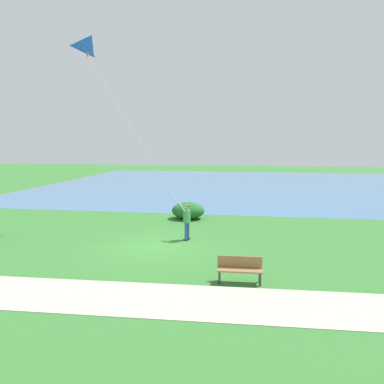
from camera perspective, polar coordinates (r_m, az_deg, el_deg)
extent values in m
plane|color=#33702D|center=(16.56, -6.08, -8.60)|extent=(120.00, 120.00, 0.00)
cube|color=teal|center=(41.23, 8.57, 1.21)|extent=(36.00, 44.00, 0.01)
cube|color=#B7AD99|center=(11.17, -3.14, -16.81)|extent=(3.50, 32.06, 0.02)
cube|color=#232328|center=(17.42, -1.02, -7.63)|extent=(0.16, 0.26, 0.06)
cylinder|color=#2D4C8E|center=(17.30, -0.96, -6.29)|extent=(0.14, 0.14, 0.82)
cube|color=#232328|center=(17.63, -0.71, -7.43)|extent=(0.16, 0.26, 0.06)
cylinder|color=#2D4C8E|center=(17.52, -0.65, -6.11)|extent=(0.14, 0.14, 0.82)
cube|color=#38894C|center=(17.25, -0.81, -3.91)|extent=(0.44, 0.30, 0.60)
sphere|color=beige|center=(17.17, -0.81, -2.41)|extent=(0.22, 0.22, 0.22)
ellipsoid|color=#4C3319|center=(17.15, -0.77, -2.29)|extent=(0.27, 0.27, 0.13)
cylinder|color=#38894C|center=(17.17, -1.61, -2.44)|extent=(0.44, 0.47, 0.43)
cylinder|color=#38894C|center=(17.33, -1.37, -2.35)|extent=(0.24, 0.56, 0.43)
sphere|color=beige|center=(17.29, -1.97, -1.93)|extent=(0.10, 0.10, 0.10)
pyramid|color=blue|center=(20.13, -15.59, 21.59)|extent=(1.77, 0.70, 0.81)
cone|color=orange|center=(20.14, -16.27, 20.12)|extent=(0.21, 0.21, 0.22)
cylinder|color=black|center=(20.17, -16.28, 20.43)|extent=(1.64, 0.14, 0.02)
cylinder|color=silver|center=(18.23, -9.44, 9.94)|extent=(1.16, 4.95, 7.28)
cube|color=olive|center=(12.34, 7.58, -12.21)|extent=(0.49, 1.51, 0.05)
cube|color=olive|center=(12.45, 7.59, -10.94)|extent=(0.09, 1.50, 0.40)
cube|color=#2D2D33|center=(12.30, 10.78, -13.47)|extent=(0.06, 0.06, 0.45)
cube|color=#2D2D33|center=(12.60, 10.68, -12.95)|extent=(0.06, 0.06, 0.45)
cube|color=#2D2D33|center=(12.28, 4.35, -13.40)|extent=(0.06, 0.06, 0.45)
cube|color=#2D2D33|center=(12.58, 4.42, -12.87)|extent=(0.06, 0.06, 0.45)
ellipsoid|color=#236028|center=(22.22, -0.63, -2.97)|extent=(1.70, 2.03, 1.03)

